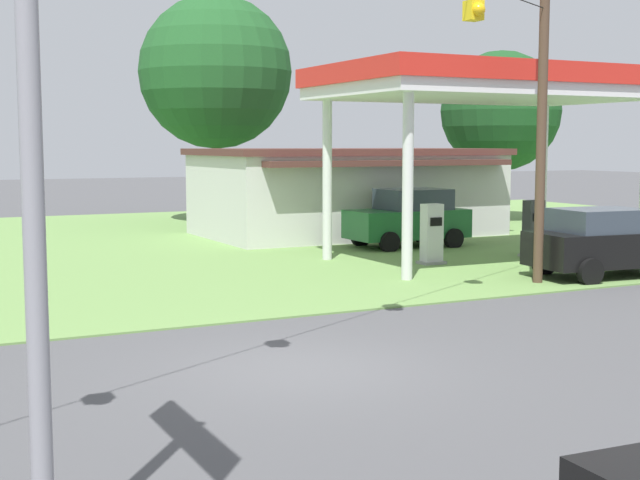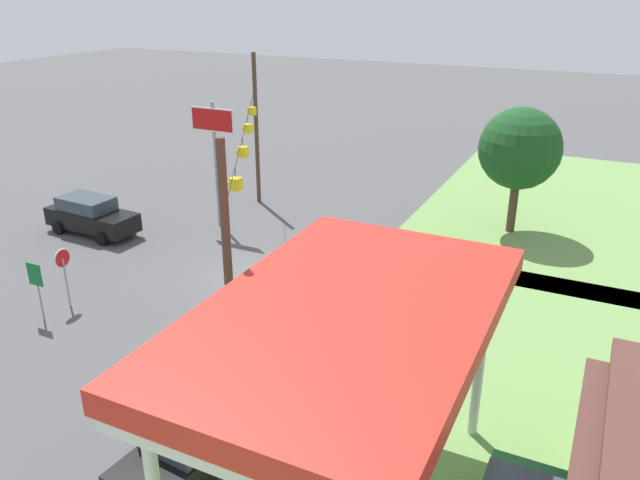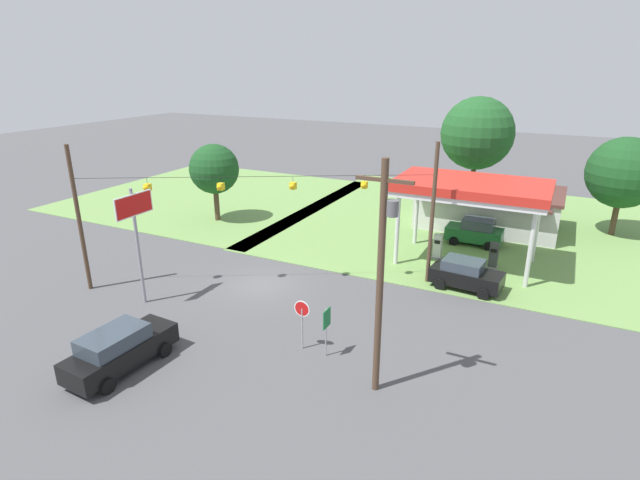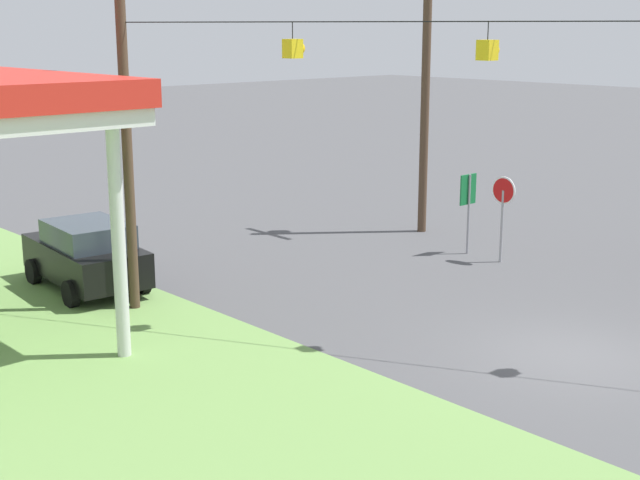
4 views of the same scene
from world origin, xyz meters
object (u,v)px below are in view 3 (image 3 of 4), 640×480
at_px(tree_west_verge, 214,169).
at_px(fuel_pump_far, 494,256).
at_px(utility_pole_main, 382,269).
at_px(car_on_crossroad, 120,349).
at_px(gas_station_canopy, 471,189).
at_px(car_at_pumps_rear, 475,231).
at_px(tree_far_back, 624,173).
at_px(stop_sign_overhead, 135,221).
at_px(stop_sign_roadside, 302,314).
at_px(gas_station_store, 488,208).
at_px(fuel_pump_near, 437,247).
at_px(route_sign, 327,323).
at_px(tree_behind_station, 477,133).
at_px(car_at_pumps_front, 466,274).

bearing_deg(tree_west_verge, fuel_pump_far, -0.75).
relative_size(fuel_pump_far, tree_west_verge, 0.27).
bearing_deg(utility_pole_main, car_on_crossroad, -160.89).
height_order(gas_station_canopy, fuel_pump_far, gas_station_canopy).
height_order(car_at_pumps_rear, tree_far_back, tree_far_back).
bearing_deg(stop_sign_overhead, stop_sign_roadside, -1.37).
distance_m(gas_station_canopy, car_on_crossroad, 22.56).
bearing_deg(car_on_crossroad, stop_sign_roadside, -48.79).
height_order(car_on_crossroad, tree_far_back, tree_far_back).
distance_m(stop_sign_roadside, tree_west_verge, 21.84).
relative_size(gas_station_store, car_at_pumps_rear, 2.74).
distance_m(fuel_pump_near, car_on_crossroad, 21.31).
bearing_deg(fuel_pump_far, route_sign, -110.15).
bearing_deg(fuel_pump_far, fuel_pump_near, 180.00).
bearing_deg(gas_station_canopy, car_on_crossroad, -119.89).
distance_m(stop_sign_overhead, tree_far_back, 34.70).
height_order(fuel_pump_far, car_on_crossroad, car_on_crossroad).
height_order(stop_sign_overhead, tree_far_back, tree_far_back).
distance_m(fuel_pump_far, stop_sign_roadside, 15.66).
relative_size(stop_sign_overhead, tree_west_verge, 1.02).
xyz_separation_m(gas_station_canopy, tree_behind_station, (-2.59, 15.81, 1.44)).
bearing_deg(car_at_pumps_front, tree_behind_station, 105.00).
bearing_deg(stop_sign_roadside, gas_station_store, -101.66).
bearing_deg(car_at_pumps_front, fuel_pump_near, 128.88).
height_order(fuel_pump_near, route_sign, route_sign).
bearing_deg(car_at_pumps_rear, tree_far_back, -142.75).
relative_size(car_at_pumps_rear, tree_behind_station, 0.41).
bearing_deg(car_at_pumps_rear, fuel_pump_near, 66.38).
relative_size(gas_station_canopy, utility_pole_main, 0.99).
bearing_deg(gas_station_store, gas_station_canopy, -90.24).
relative_size(car_on_crossroad, route_sign, 2.14).
relative_size(gas_station_canopy, car_at_pumps_front, 2.24).
xyz_separation_m(gas_station_store, tree_far_back, (9.12, 2.42, 3.27)).
bearing_deg(car_at_pumps_rear, tree_behind_station, -77.97).
relative_size(car_at_pumps_rear, tree_west_verge, 0.62).
xyz_separation_m(fuel_pump_near, car_at_pumps_rear, (1.77, 4.05, 0.16)).
relative_size(stop_sign_overhead, tree_behind_station, 0.67).
distance_m(gas_station_canopy, stop_sign_overhead, 20.41).
height_order(car_at_pumps_rear, stop_sign_roadside, stop_sign_roadside).
bearing_deg(car_at_pumps_front, stop_sign_roadside, -113.37).
relative_size(fuel_pump_near, car_at_pumps_rear, 0.44).
bearing_deg(tree_far_back, car_at_pumps_front, -118.78).
height_order(fuel_pump_near, car_at_pumps_front, car_at_pumps_front).
bearing_deg(tree_far_back, stop_sign_overhead, -133.85).
xyz_separation_m(car_at_pumps_front, stop_sign_overhead, (-15.74, -9.91, 3.88)).
distance_m(fuel_pump_near, stop_sign_overhead, 19.51).
relative_size(stop_sign_overhead, route_sign, 2.75).
height_order(car_at_pumps_front, utility_pole_main, utility_pole_main).
bearing_deg(route_sign, gas_station_canopy, 76.65).
bearing_deg(gas_station_store, car_at_pumps_rear, -91.43).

